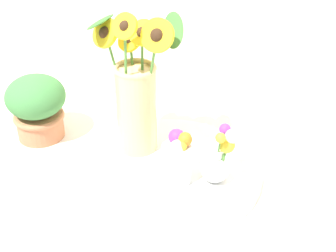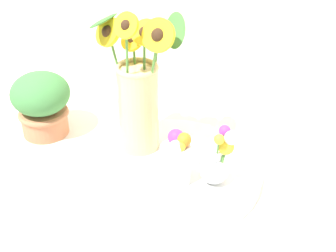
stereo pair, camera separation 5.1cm
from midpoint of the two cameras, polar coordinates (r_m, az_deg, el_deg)
ground_plane at (r=1.27m, az=-2.33°, el=-7.80°), size 6.00×6.00×0.00m
serving_tray at (r=1.32m, az=1.12°, el=-5.50°), size 0.52×0.52×0.02m
mason_jar_sunflowers at (r=1.31m, az=-2.52°, el=3.78°), size 0.27×0.21×0.43m
vase_small_center at (r=1.22m, az=2.23°, el=-4.00°), size 0.08×0.08×0.15m
vase_bulb_right at (r=1.23m, az=7.23°, el=-4.35°), size 0.09×0.09×0.17m
potted_plant at (r=1.49m, az=-14.20°, el=2.80°), size 0.18×0.18×0.21m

